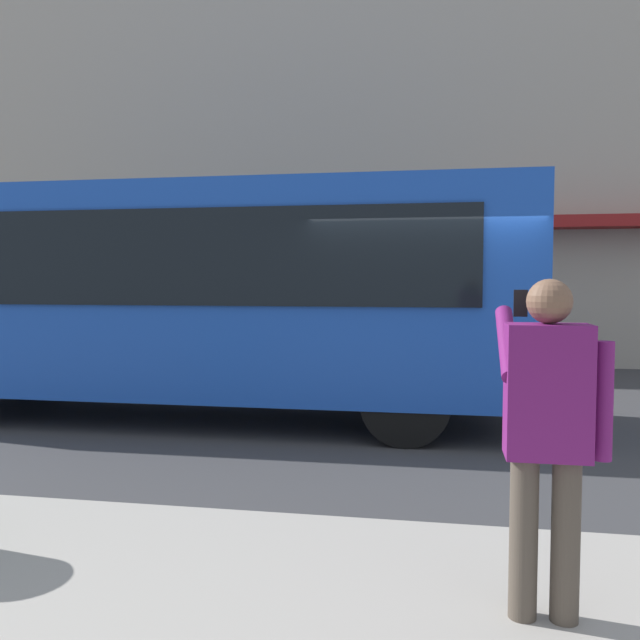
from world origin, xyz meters
The scene contains 4 objects.
ground_plane centered at (0.00, 0.00, 0.00)m, with size 60.00×60.00×0.00m, color #38383A.
building_facade_far centered at (-0.02, -6.80, 5.99)m, with size 28.00×1.55×12.00m.
red_bus centered at (3.22, -0.29, 1.68)m, with size 9.05×2.54×3.08m.
pedestrian_photographer centered at (-0.68, 4.74, 1.14)m, with size 0.53×0.52×1.70m.
Camera 1 is at (-0.15, 8.11, 1.85)m, focal length 37.28 mm.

